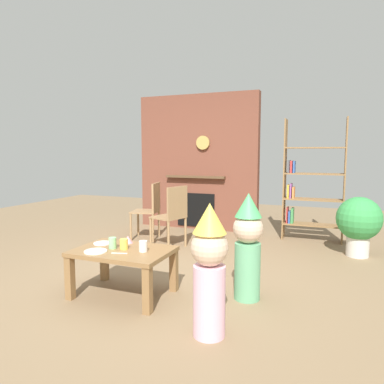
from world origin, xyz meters
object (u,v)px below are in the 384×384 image
Objects in this scene: dining_chair_left at (151,207)px; potted_plant_tall at (359,221)px; birthday_cake_slice at (128,239)px; paper_cup_center at (113,243)px; paper_cup_near_right at (124,244)px; paper_plate_front at (96,251)px; dining_chair_middle at (173,213)px; bookshelf at (309,185)px; child_with_cone_hat at (209,267)px; coffee_table at (123,257)px; paper_plate_rear at (102,243)px; child_in_pink at (248,244)px; paper_cup_near_left at (143,246)px.

dining_chair_left reaches higher than potted_plant_tall.
dining_chair_left is (-0.74, 1.87, 0.02)m from birthday_cake_slice.
paper_cup_near_right is at bearing 7.33° from paper_cup_center.
paper_plate_front is 1.89m from dining_chair_middle.
bookshelf is 3.40m from child_with_cone_hat.
dining_chair_middle is at bearing 99.13° from paper_cup_near_right.
coffee_table is 0.27m from paper_plate_front.
paper_cup_near_right is 0.48× the size of paper_plate_front.
paper_plate_rear is 0.26m from birthday_cake_slice.
dining_chair_left is (-0.82, 2.09, 0.14)m from coffee_table.
paper_cup_center is 0.52× the size of paper_plate_front.
paper_cup_near_right is at bearing -0.06° from child_in_pink.
dining_chair_left is (-2.34, -0.83, -0.36)m from bookshelf.
birthday_cake_slice is (-0.08, 0.22, 0.12)m from coffee_table.
potted_plant_tall is (2.47, 0.53, -0.04)m from dining_chair_middle.
child_with_cone_hat is at bearing 139.50° from dining_chair_middle.
coffee_table is 0.17m from paper_cup_center.
paper_plate_rear reaches higher than coffee_table.
dining_chair_middle is at bearing 134.45° from dining_chair_left.
paper_plate_front is at bearing 110.92° from dining_chair_middle.
bookshelf is at bearing 62.66° from paper_cup_near_right.
bookshelf reaches higher than child_in_pink.
paper_cup_near_left is at bearing -10.24° from paper_plate_rear.
coffee_table is at bearing 0.00° from child_with_cone_hat.
paper_cup_near_right is (-0.21, 0.00, -0.00)m from paper_cup_near_left.
child_with_cone_hat is at bearing -22.73° from paper_cup_near_right.
paper_cup_center is (-0.12, -0.02, 0.00)m from paper_cup_near_right.
paper_cup_near_right is 1.09m from child_with_cone_hat.
paper_plate_rear is (-0.32, 0.09, -0.04)m from paper_cup_near_right.
potted_plant_tall is at bearing -91.69° from child_with_cone_hat.
coffee_table is at bearing -17.83° from paper_plate_rear.
child_in_pink is at bearing -119.34° from potted_plant_tall.
dining_chair_middle reaches higher than paper_cup_center.
paper_plate_rear is 0.22× the size of potted_plant_tall.
paper_plate_rear is 0.17× the size of child_in_pink.
dining_chair_middle is (0.56, -0.37, 0.00)m from dining_chair_left.
bookshelf is 3.39m from paper_plate_rear.
paper_cup_near_right reaches higher than birthday_cake_slice.
paper_plate_rear is at bearing -151.58° from birthday_cake_slice.
bookshelf reaches higher than dining_chair_middle.
bookshelf is 2.11× the size of dining_chair_left.
paper_cup_near_right is 3.14m from potted_plant_tall.
coffee_table is 2.25m from dining_chair_left.
paper_cup_near_left is 0.45m from paper_plate_front.
paper_cup_center is 1.74m from dining_chair_middle.
coffee_table is at bearing -134.42° from potted_plant_tall.
dining_chair_left is at bearing 104.53° from paper_plate_rear.
child_in_pink is 1.26× the size of potted_plant_tall.
birthday_cake_slice reaches higher than coffee_table.
child_with_cone_hat is at bearing -22.30° from coffee_table.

